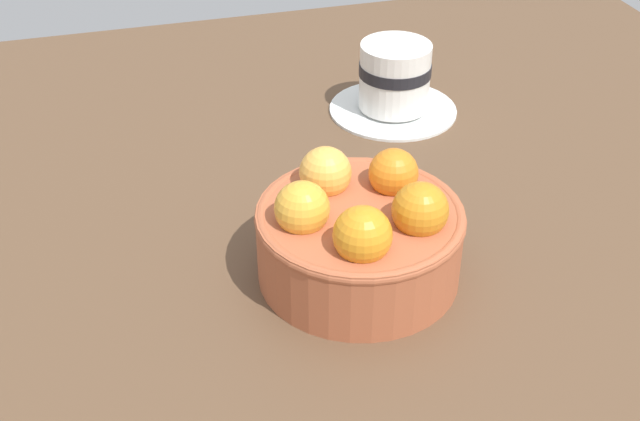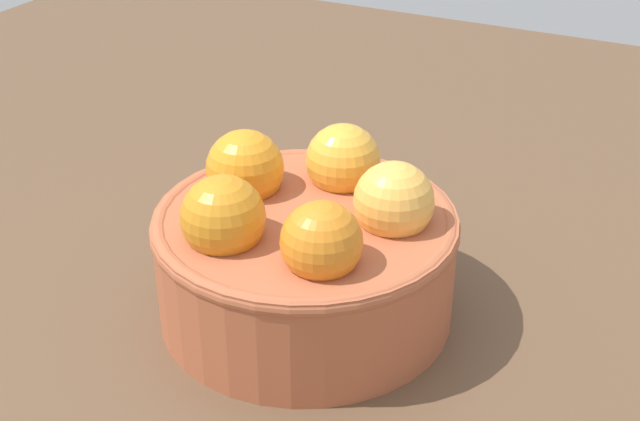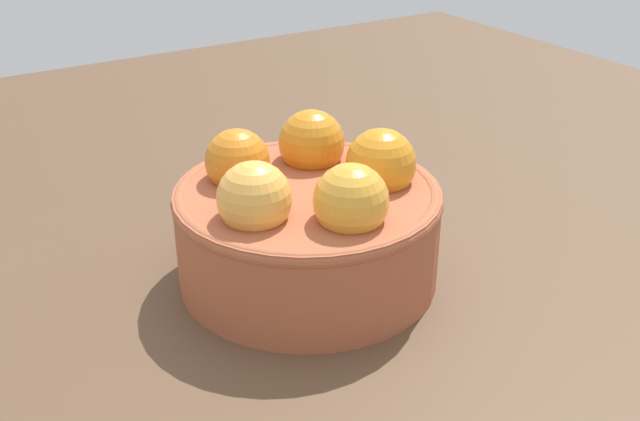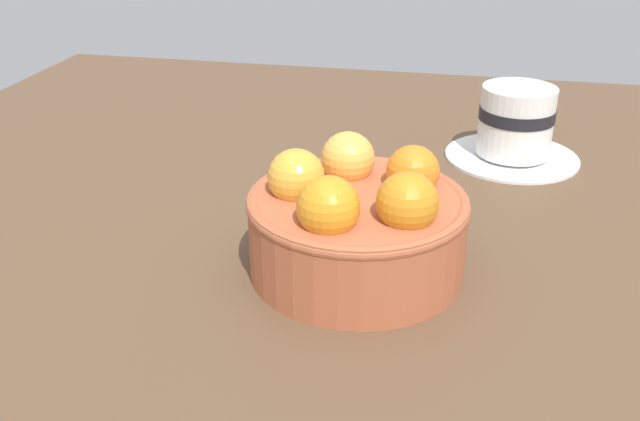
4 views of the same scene
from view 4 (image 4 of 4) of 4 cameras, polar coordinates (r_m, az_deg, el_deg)
ground_plane at (r=54.33cm, az=2.86°, el=-6.50°), size 111.17×107.28×3.92cm
terracotta_bowl at (r=51.31cm, az=2.99°, el=-0.92°), size 15.98×15.98×9.25cm
coffee_cup at (r=74.32cm, az=15.44°, el=6.51°), size 13.47×13.47×7.51cm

